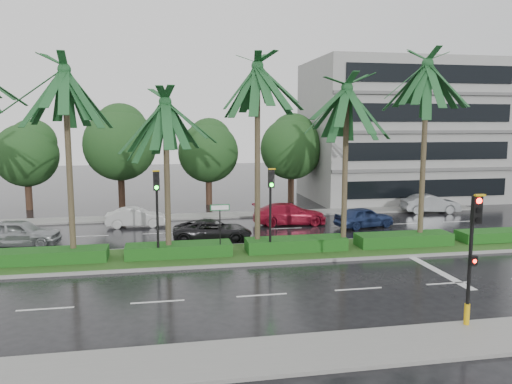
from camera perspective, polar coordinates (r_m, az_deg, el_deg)
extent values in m
plane|color=black|center=(24.60, -1.63, -7.88)|extent=(120.00, 120.00, 0.00)
cube|color=gray|center=(15.20, 4.68, -17.93)|extent=(40.00, 2.40, 0.12)
cube|color=gray|center=(36.19, -4.59, -2.69)|extent=(40.00, 2.00, 0.12)
cube|color=gray|center=(25.53, -1.98, -7.12)|extent=(36.00, 4.00, 0.14)
cube|color=#1C4918|center=(25.51, -1.98, -6.96)|extent=(35.60, 3.70, 0.02)
cube|color=#143F12|center=(25.73, -22.36, -6.73)|extent=(5.20, 1.40, 0.60)
cube|color=#143F12|center=(25.18, -8.79, -6.53)|extent=(5.20, 1.40, 0.60)
cube|color=#143F12|center=(26.04, 4.59, -5.99)|extent=(5.20, 1.40, 0.60)
cube|color=#143F12|center=(28.17, 16.51, -5.22)|extent=(5.20, 1.40, 0.60)
cube|color=#143F12|center=(31.33, 26.36, -4.42)|extent=(5.20, 1.40, 0.60)
cube|color=silver|center=(32.21, -25.41, -4.85)|extent=(2.00, 0.12, 0.01)
cube|color=silver|center=(20.03, -22.96, -12.20)|extent=(2.00, 0.12, 0.01)
cube|color=silver|center=(31.41, -18.32, -4.79)|extent=(2.00, 0.12, 0.01)
cube|color=silver|center=(19.56, -11.18, -12.20)|extent=(2.00, 0.12, 0.01)
cube|color=silver|center=(31.11, -10.98, -4.66)|extent=(2.00, 0.12, 0.01)
cube|color=silver|center=(19.90, 0.66, -11.70)|extent=(2.00, 0.12, 0.01)
cube|color=silver|center=(31.33, -3.63, -4.44)|extent=(2.00, 0.12, 0.01)
cube|color=silver|center=(21.01, 11.62, -10.80)|extent=(2.00, 0.12, 0.01)
cube|color=silver|center=(32.04, 3.51, -4.16)|extent=(2.00, 0.12, 0.01)
cube|color=silver|center=(22.77, 21.13, -9.69)|extent=(2.00, 0.12, 0.01)
cube|color=silver|center=(33.23, 10.23, -3.84)|extent=(2.00, 0.12, 0.01)
cube|color=silver|center=(34.83, 16.41, -3.50)|extent=(2.00, 0.12, 0.01)
cube|color=silver|center=(36.80, 21.98, -3.15)|extent=(2.00, 0.12, 0.01)
cube|color=silver|center=(24.66, 19.67, -8.29)|extent=(0.40, 6.00, 0.01)
cylinder|color=#413625|center=(24.96, -20.57, 2.67)|extent=(0.28, 0.28, 8.96)
cylinder|color=#413625|center=(25.66, -20.11, -6.84)|extent=(0.40, 0.40, 0.44)
cylinder|color=#413625|center=(24.45, -10.13, 1.27)|extent=(0.28, 0.28, 7.53)
cylinder|color=#413625|center=(25.09, -9.93, -6.80)|extent=(0.40, 0.40, 0.44)
cylinder|color=#413625|center=(25.10, 0.16, 3.61)|extent=(0.28, 0.28, 9.32)
cylinder|color=#413625|center=(25.81, 0.16, -6.27)|extent=(0.40, 0.40, 0.44)
cylinder|color=#413625|center=(25.98, 10.14, 2.49)|extent=(0.28, 0.28, 8.29)
cylinder|color=#413625|center=(26.62, 9.93, -5.95)|extent=(0.40, 0.40, 0.44)
cylinder|color=#413625|center=(28.10, 18.59, 3.96)|extent=(0.28, 0.28, 9.62)
cylinder|color=#413625|center=(28.74, 18.19, -5.20)|extent=(0.40, 0.40, 0.44)
cylinder|color=black|center=(17.76, 23.19, -8.63)|extent=(0.12, 0.12, 3.40)
cube|color=black|center=(17.15, 23.90, -1.87)|extent=(0.30, 0.18, 0.90)
cube|color=gold|center=(16.98, 24.22, -0.33)|extent=(0.34, 0.12, 0.06)
cylinder|color=#FF0C05|center=(17.02, 24.15, -0.92)|extent=(0.18, 0.04, 0.18)
cylinder|color=black|center=(17.07, 24.09, -1.92)|extent=(0.18, 0.04, 0.18)
cylinder|color=black|center=(17.12, 24.04, -2.91)|extent=(0.18, 0.04, 0.18)
cylinder|color=gold|center=(18.17, 22.95, -12.72)|extent=(0.18, 0.18, 0.70)
cube|color=black|center=(17.50, 23.57, -7.19)|extent=(0.22, 0.16, 0.32)
cylinder|color=#FF0C05|center=(17.43, 23.73, -7.26)|extent=(0.12, 0.03, 0.12)
cylinder|color=black|center=(24.28, -11.18, -3.74)|extent=(0.12, 0.12, 3.40)
cube|color=black|center=(23.76, -11.32, 1.26)|extent=(0.30, 0.18, 0.90)
cube|color=gold|center=(23.60, -11.36, 2.38)|extent=(0.34, 0.12, 0.06)
cylinder|color=black|center=(23.63, -11.34, 1.95)|extent=(0.18, 0.04, 0.18)
cylinder|color=black|center=(23.66, -11.32, 1.23)|extent=(0.18, 0.04, 0.18)
cylinder|color=#0CE519|center=(23.70, -11.31, 0.51)|extent=(0.18, 0.04, 0.18)
cylinder|color=black|center=(24.82, 1.64, -3.34)|extent=(0.12, 0.12, 3.40)
cube|color=black|center=(24.32, 1.75, 1.55)|extent=(0.30, 0.18, 0.90)
cube|color=gold|center=(24.15, 1.82, 2.66)|extent=(0.34, 0.12, 0.06)
cylinder|color=black|center=(24.19, 1.80, 2.24)|extent=(0.18, 0.04, 0.18)
cylinder|color=black|center=(24.22, 1.80, 1.53)|extent=(0.18, 0.04, 0.18)
cylinder|color=#0CE519|center=(24.25, 1.80, 0.82)|extent=(0.18, 0.04, 0.18)
cylinder|color=black|center=(24.60, -4.13, -4.41)|extent=(0.06, 0.06, 2.60)
cube|color=#0C5926|center=(24.35, -4.15, -1.78)|extent=(0.95, 0.04, 0.30)
cube|color=white|center=(24.33, -4.14, -1.79)|extent=(0.85, 0.01, 0.22)
cylinder|color=#352218|center=(42.53, -24.54, -0.28)|extent=(0.52, 0.52, 2.36)
sphere|color=#19441F|center=(42.25, -24.77, 3.84)|extent=(4.85, 4.85, 4.85)
sphere|color=#19441F|center=(42.50, -24.75, 5.13)|extent=(3.64, 3.64, 3.64)
cylinder|color=#352218|center=(41.36, -15.11, 0.25)|extent=(0.52, 0.52, 2.78)
sphere|color=#19441F|center=(41.06, -15.29, 5.26)|extent=(5.72, 5.72, 5.72)
sphere|color=#19441F|center=(41.33, -15.31, 6.82)|extent=(4.29, 4.29, 4.29)
cylinder|color=#352218|center=(41.42, -5.41, 0.23)|extent=(0.52, 0.52, 2.40)
sphere|color=#19441F|center=(41.12, -5.46, 4.54)|extent=(4.93, 4.93, 4.93)
sphere|color=#19441F|center=(41.38, -5.52, 5.88)|extent=(3.70, 3.70, 3.70)
cylinder|color=#352218|center=(42.60, 4.01, 0.55)|extent=(0.52, 0.52, 2.54)
sphere|color=#19441F|center=(42.31, 4.05, 4.98)|extent=(5.22, 5.22, 5.22)
sphere|color=#19441F|center=(42.56, 3.96, 6.37)|extent=(3.91, 3.91, 3.91)
cylinder|color=#352218|center=(44.86, 12.70, 0.84)|extent=(0.52, 0.52, 2.69)
sphere|color=#19441F|center=(44.58, 12.84, 5.30)|extent=(5.53, 5.53, 5.53)
sphere|color=#19441F|center=(44.82, 12.72, 6.70)|extent=(4.15, 4.15, 4.15)
cube|color=gray|center=(46.27, 16.07, 6.72)|extent=(16.00, 10.00, 12.00)
imported|color=#9B9FA3|center=(30.16, -25.48, -4.24)|extent=(2.21, 4.54, 1.49)
imported|color=#B7B7B7|center=(33.36, -13.57, -2.81)|extent=(1.36, 3.81, 1.25)
imported|color=black|center=(28.50, -4.99, -4.43)|extent=(2.50, 4.65, 1.24)
imported|color=maroon|center=(33.19, 3.85, -2.51)|extent=(2.24, 4.96, 1.41)
imported|color=navy|center=(32.94, 12.24, -2.83)|extent=(2.37, 4.15, 1.33)
imported|color=slate|center=(39.63, 19.32, -1.27)|extent=(1.96, 4.34, 1.38)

